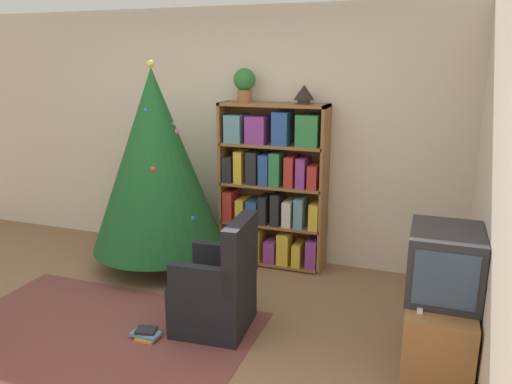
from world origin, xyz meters
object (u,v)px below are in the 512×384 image
(christmas_tree, at_px, (156,161))
(potted_plant, at_px, (245,83))
(television, at_px, (445,263))
(table_lamp, at_px, (304,93))
(armchair, at_px, (218,291))
(bookshelf, at_px, (272,187))

(christmas_tree, distance_m, potted_plant, 1.17)
(television, xyz_separation_m, table_lamp, (-1.34, 1.29, 1.03))
(armchair, relative_size, potted_plant, 2.80)
(potted_plant, xyz_separation_m, table_lamp, (0.60, 0.00, -0.09))
(christmas_tree, xyz_separation_m, table_lamp, (1.38, 0.45, 0.66))
(christmas_tree, height_order, armchair, christmas_tree)
(television, relative_size, table_lamp, 2.95)
(christmas_tree, relative_size, armchair, 2.26)
(bookshelf, relative_size, table_lamp, 8.35)
(table_lamp, bearing_deg, armchair, -102.07)
(television, bearing_deg, christmas_tree, 162.88)
(bookshelf, relative_size, potted_plant, 5.07)
(bookshelf, bearing_deg, table_lamp, 2.38)
(television, distance_m, armchair, 1.69)
(potted_plant, height_order, table_lamp, potted_plant)
(christmas_tree, distance_m, armchair, 1.64)
(christmas_tree, relative_size, potted_plant, 6.31)
(potted_plant, bearing_deg, bookshelf, -2.45)
(television, height_order, christmas_tree, christmas_tree)
(television, distance_m, christmas_tree, 2.86)
(bookshelf, bearing_deg, christmas_tree, -157.56)
(bookshelf, height_order, christmas_tree, christmas_tree)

